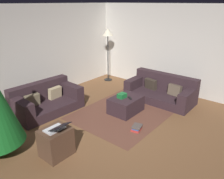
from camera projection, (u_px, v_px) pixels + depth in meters
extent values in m
plane|color=brown|center=(122.00, 137.00, 4.73)|extent=(6.40, 6.40, 0.00)
cube|color=beige|center=(30.00, 55.00, 6.11)|extent=(6.40, 0.12, 2.60)
cube|color=beige|center=(188.00, 51.00, 6.51)|extent=(0.12, 6.40, 2.60)
cube|color=#2D1E23|center=(48.00, 107.00, 5.76)|extent=(1.70, 0.99, 0.24)
cube|color=#2D1E23|center=(39.00, 91.00, 5.83)|extent=(1.67, 0.31, 0.49)
cube|color=#2D1E23|center=(70.00, 90.00, 6.14)|extent=(0.28, 0.93, 0.33)
cube|color=#2D1E23|center=(20.00, 106.00, 5.16)|extent=(0.28, 0.93, 0.33)
cube|color=tan|center=(55.00, 93.00, 5.97)|extent=(0.37, 0.17, 0.31)
cube|color=brown|center=(32.00, 100.00, 5.51)|extent=(0.37, 0.19, 0.31)
cube|color=#2D1E23|center=(159.00, 97.00, 6.40)|extent=(0.90, 1.88, 0.23)
cube|color=#2D1E23|center=(166.00, 82.00, 6.51)|extent=(0.24, 1.88, 0.49)
cube|color=#2D1E23|center=(188.00, 96.00, 5.82)|extent=(0.90, 0.24, 0.28)
cube|color=#2D1E23|center=(136.00, 82.00, 6.79)|extent=(0.90, 0.24, 0.28)
cube|color=brown|center=(175.00, 90.00, 6.18)|extent=(0.19, 0.37, 0.31)
cube|color=#372D24|center=(151.00, 84.00, 6.62)|extent=(0.21, 0.38, 0.31)
cube|color=#2D1E23|center=(126.00, 105.00, 5.72)|extent=(0.82, 0.61, 0.40)
cube|color=#19662D|center=(122.00, 96.00, 5.61)|extent=(0.22, 0.18, 0.11)
cube|color=black|center=(130.00, 98.00, 5.59)|extent=(0.13, 0.16, 0.02)
cube|color=#4C3323|center=(56.00, 142.00, 4.08)|extent=(0.52, 0.44, 0.54)
cube|color=silver|center=(55.00, 129.00, 3.98)|extent=(0.35, 0.23, 0.02)
cube|color=black|center=(60.00, 126.00, 3.84)|extent=(0.35, 0.21, 0.11)
cube|color=#B7332D|center=(136.00, 129.00, 4.96)|extent=(0.28, 0.23, 0.04)
cube|color=#2D5193|center=(137.00, 128.00, 4.95)|extent=(0.24, 0.20, 0.04)
cube|color=#4C423D|center=(137.00, 126.00, 4.94)|extent=(0.29, 0.25, 0.03)
cylinder|color=black|center=(108.00, 80.00, 8.12)|extent=(0.28, 0.28, 0.02)
cylinder|color=black|center=(108.00, 59.00, 7.84)|extent=(0.04, 0.04, 1.57)
cone|color=beige|center=(108.00, 32.00, 7.51)|extent=(0.36, 0.36, 0.24)
cube|color=brown|center=(126.00, 112.00, 5.80)|extent=(2.60, 2.00, 0.01)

